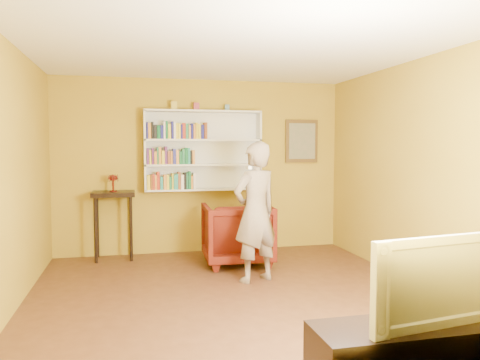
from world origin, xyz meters
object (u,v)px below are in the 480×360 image
at_px(ruby_lustre, 113,179).
at_px(television, 428,278).
at_px(bookshelf, 203,151).
at_px(console_table, 113,203).
at_px(armchair, 237,234).
at_px(person, 255,212).

xyz_separation_m(ruby_lustre, television, (2.07, -4.50, -0.36)).
bearing_deg(bookshelf, ruby_lustre, -173.26).
xyz_separation_m(console_table, television, (2.07, -4.50, -0.01)).
relative_size(ruby_lustre, armchair, 0.26).
relative_size(bookshelf, armchair, 1.89).
xyz_separation_m(console_table, armchair, (1.70, -0.69, -0.40)).
distance_m(armchair, person, 0.99).
bearing_deg(armchair, bookshelf, -64.31).
xyz_separation_m(console_table, person, (1.73, -1.58, 0.03)).
bearing_deg(person, ruby_lustre, -64.92).
relative_size(console_table, armchair, 1.05).
height_order(ruby_lustre, television, ruby_lustre).
distance_m(bookshelf, ruby_lustre, 1.42).
relative_size(ruby_lustre, person, 0.15).
distance_m(bookshelf, console_table, 1.56).
relative_size(ruby_lustre, television, 0.25).
distance_m(console_table, ruby_lustre, 0.35).
bearing_deg(ruby_lustre, armchair, -21.90).
relative_size(armchair, television, 0.95).
bearing_deg(bookshelf, television, -81.23).
height_order(console_table, armchair, console_table).
xyz_separation_m(ruby_lustre, armchair, (1.70, -0.69, -0.75)).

